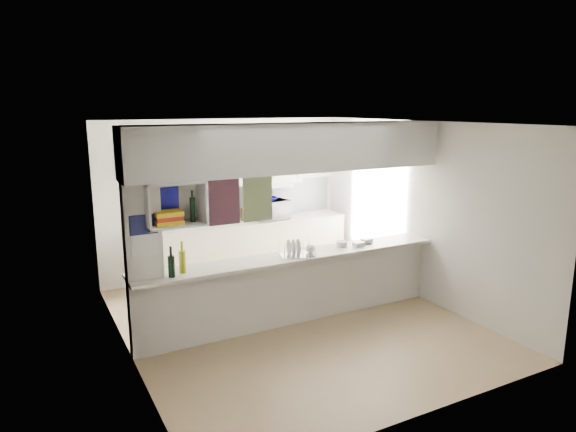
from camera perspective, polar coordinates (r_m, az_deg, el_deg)
floor at (r=6.95m, az=0.62°, el=-11.65°), size 4.80×4.80×0.00m
ceiling at (r=6.36m, az=0.68°, el=10.31°), size 4.80×4.80×0.00m
wall_back at (r=8.68m, az=-6.95°, el=2.07°), size 4.20×0.00×4.20m
wall_left at (r=5.86m, az=-17.73°, el=-3.32°), size 0.00×4.80×4.80m
wall_right at (r=7.74m, az=14.44°, el=0.55°), size 0.00×4.80×4.80m
servery_partition at (r=6.38m, az=-0.71°, el=1.81°), size 4.20×0.50×2.60m
cubby_shelf at (r=5.82m, az=-12.72°, el=1.01°), size 0.65×0.35×0.50m
kitchen_run at (r=8.59m, az=-5.25°, el=-1.22°), size 3.60×0.63×2.24m
microwave at (r=8.66m, az=-2.05°, el=0.69°), size 0.64×0.48×0.33m
bowl at (r=8.61m, az=-1.94°, el=1.93°), size 0.23×0.23×0.06m
dish_rack at (r=6.58m, az=0.97°, el=-3.68°), size 0.49×0.41×0.23m
cup at (r=6.68m, az=2.49°, el=-3.69°), size 0.12×0.12×0.09m
wine_bottles at (r=5.97m, az=-12.22°, el=-5.16°), size 0.23×0.16×0.37m
plastic_tubs at (r=7.13m, az=7.32°, el=-3.02°), size 0.56×0.22×0.07m
utensil_jar at (r=8.33m, az=-9.84°, el=-0.67°), size 0.09×0.09×0.13m
knife_block at (r=8.62m, az=-4.87°, el=0.19°), size 0.11×0.09×0.21m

